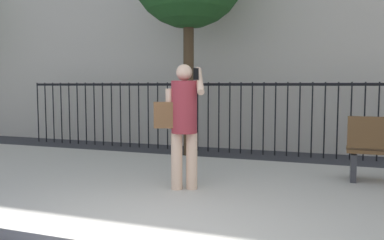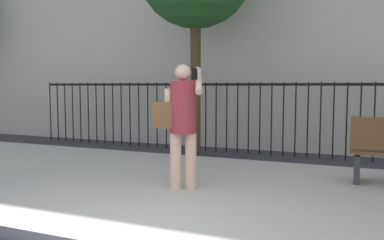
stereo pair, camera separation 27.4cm
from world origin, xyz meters
The scene contains 3 objects.
sidewalk centered at (0.00, 2.20, 0.07)m, with size 28.00×4.40×0.15m, color #B2ADA3.
iron_fence centered at (0.00, 5.90, 1.02)m, with size 12.03×0.04×1.60m.
pedestrian_on_phone centered at (-0.26, 1.99, 1.11)m, with size 0.72×0.56×1.65m.
Camera 1 is at (1.67, -2.94, 1.53)m, focal length 37.80 mm.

